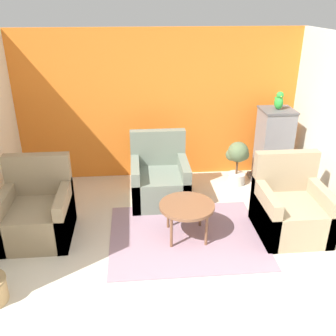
% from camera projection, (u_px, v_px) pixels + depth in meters
% --- Properties ---
extents(ground_plane, '(20.00, 20.00, 0.00)m').
position_uv_depth(ground_plane, '(183.00, 316.00, 3.61)').
color(ground_plane, beige).
rests_on(ground_plane, ground).
extents(wall_back_accent, '(4.63, 0.06, 2.41)m').
position_uv_depth(wall_back_accent, '(159.00, 106.00, 6.05)').
color(wall_back_accent, orange).
rests_on(wall_back_accent, ground_plane).
extents(area_rug, '(1.95, 1.57, 0.01)m').
position_uv_depth(area_rug, '(186.00, 236.00, 4.82)').
color(area_rug, gray).
rests_on(area_rug, ground_plane).
extents(coffee_table, '(0.69, 0.69, 0.47)m').
position_uv_depth(coffee_table, '(187.00, 208.00, 4.64)').
color(coffee_table, brown).
rests_on(coffee_table, ground_plane).
extents(armchair_left, '(0.83, 0.84, 1.00)m').
position_uv_depth(armchair_left, '(37.00, 214.00, 4.71)').
color(armchair_left, '#8E7A5B').
rests_on(armchair_left, ground_plane).
extents(armchair_right, '(0.83, 0.84, 1.00)m').
position_uv_depth(armchair_right, '(290.00, 210.00, 4.80)').
color(armchair_right, '#9E896B').
rests_on(armchair_right, ground_plane).
extents(armchair_middle, '(0.83, 0.84, 1.00)m').
position_uv_depth(armchair_middle, '(159.00, 181.00, 5.57)').
color(armchair_middle, slate).
rests_on(armchair_middle, ground_plane).
extents(birdcage, '(0.58, 0.58, 1.25)m').
position_uv_depth(birdcage, '(273.00, 148.00, 5.98)').
color(birdcage, '#555559').
rests_on(birdcage, ground_plane).
extents(parrot, '(0.13, 0.24, 0.28)m').
position_uv_depth(parrot, '(279.00, 101.00, 5.67)').
color(parrot, green).
rests_on(parrot, birdcage).
extents(potted_plant, '(0.36, 0.33, 0.73)m').
position_uv_depth(potted_plant, '(237.00, 159.00, 6.00)').
color(potted_plant, beige).
rests_on(potted_plant, ground_plane).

